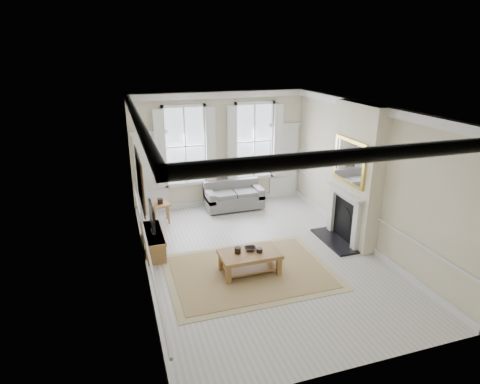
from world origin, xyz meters
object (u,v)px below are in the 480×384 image
object	(u,v)px
sofa	(233,197)
coffee_table	(250,256)
tv_stand	(153,242)
side_table	(161,207)

from	to	relation	value
sofa	coffee_table	bearing A→B (deg)	-101.44
sofa	tv_stand	size ratio (longest dim) A/B	1.22
sofa	side_table	distance (m)	2.24
sofa	tv_stand	xyz separation A→B (m)	(-2.59, -2.04, -0.10)
sofa	tv_stand	world-z (taller)	sofa
side_table	coffee_table	size ratio (longest dim) A/B	0.45
sofa	tv_stand	bearing A→B (deg)	-141.78
coffee_table	tv_stand	xyz separation A→B (m)	(-1.86, 1.60, -0.15)
sofa	tv_stand	distance (m)	3.30
sofa	side_table	world-z (taller)	sofa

